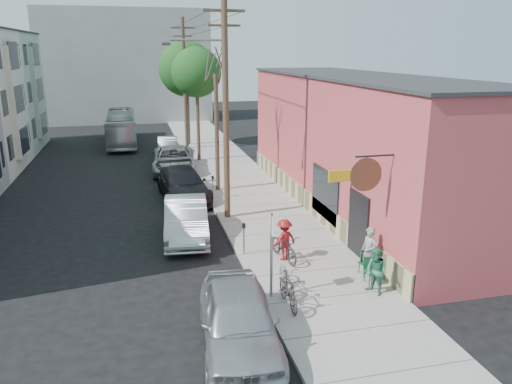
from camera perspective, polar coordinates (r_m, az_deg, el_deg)
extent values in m
plane|color=black|center=(19.13, -7.98, -8.12)|extent=(120.00, 120.00, 0.00)
cube|color=#A19E95|center=(30.00, -2.11, 1.11)|extent=(4.50, 58.00, 0.15)
cube|color=#B04146|center=(25.18, 11.34, 5.34)|extent=(5.00, 20.00, 6.50)
cube|color=#2B2B2D|center=(24.81, 11.76, 12.85)|extent=(5.20, 20.20, 0.12)
cube|color=tan|center=(24.88, 5.73, -0.96)|extent=(0.10, 20.00, 1.10)
cube|color=black|center=(19.38, 11.62, -3.84)|extent=(0.10, 1.60, 2.60)
cube|color=black|center=(22.34, 7.89, -0.19)|extent=(0.08, 3.00, 2.20)
cylinder|color=brown|center=(16.35, 12.44, 1.95)|extent=(1.10, 0.06, 1.10)
cube|color=gold|center=(19.37, 9.66, 1.82)|extent=(1.00, 0.08, 0.45)
cube|color=beige|center=(36.40, -26.23, 9.21)|extent=(1.10, 3.20, 7.00)
cube|color=#A2B69A|center=(44.22, -24.12, 10.37)|extent=(1.10, 3.20, 7.00)
cube|color=#969793|center=(59.45, -14.57, 13.76)|extent=(18.00, 8.00, 12.00)
cube|color=slate|center=(15.73, 1.77, -7.27)|extent=(0.07, 0.07, 2.80)
cube|color=silver|center=(15.37, 1.80, -3.84)|extent=(0.02, 0.45, 0.60)
cylinder|color=slate|center=(19.25, -1.39, -5.54)|extent=(0.06, 0.06, 1.10)
cylinder|color=black|center=(19.04, -1.40, -3.86)|extent=(0.14, 0.14, 0.18)
cylinder|color=slate|center=(26.38, -4.94, 0.38)|extent=(0.06, 0.06, 1.10)
cylinder|color=black|center=(26.23, -4.97, 1.65)|extent=(0.14, 0.14, 0.18)
cylinder|color=#503A28|center=(22.58, -3.47, 9.30)|extent=(0.28, 0.28, 10.00)
cube|color=#503A28|center=(22.48, -3.66, 19.99)|extent=(1.80, 0.12, 0.12)
cube|color=#503A28|center=(22.45, -3.63, 18.47)|extent=(1.40, 0.10, 0.10)
cylinder|color=slate|center=(22.12, -10.26, 16.48)|extent=(0.35, 0.24, 0.24)
cylinder|color=#503A28|center=(40.06, -8.14, 12.07)|extent=(0.28, 0.28, 10.00)
cube|color=#503A28|center=(40.01, -8.38, 18.08)|extent=(1.80, 0.12, 0.12)
cube|color=#503A28|center=(39.99, -8.35, 17.22)|extent=(1.40, 0.10, 0.10)
cylinder|color=#44392C|center=(27.58, -4.50, 6.66)|extent=(0.24, 0.24, 6.35)
cylinder|color=#44392C|center=(35.60, -6.65, 8.22)|extent=(0.24, 0.24, 5.76)
sphere|color=#1E521D|center=(35.32, -6.82, 13.44)|extent=(3.42, 3.42, 3.42)
cylinder|color=#44392C|center=(41.98, -7.79, 9.35)|extent=(0.24, 0.24, 5.77)
sphere|color=#1E521D|center=(41.74, -7.96, 13.79)|extent=(4.48, 4.48, 4.48)
imported|color=gray|center=(17.75, 12.77, -6.69)|extent=(0.60, 0.75, 1.78)
imported|color=#307858|center=(16.58, 13.59, -8.82)|extent=(0.84, 0.93, 1.56)
imported|color=maroon|center=(18.68, 3.25, -5.45)|extent=(1.16, 0.91, 1.58)
imported|color=black|center=(18.79, 3.23, -6.24)|extent=(1.03, 2.05, 1.03)
imported|color=black|center=(15.52, 3.72, -11.17)|extent=(0.51, 1.78, 1.07)
imported|color=slate|center=(16.56, 3.41, -9.59)|extent=(0.79, 1.83, 0.94)
imported|color=#A3A5AA|center=(13.66, -2.00, -14.42)|extent=(2.44, 5.12, 1.69)
imported|color=#B6BABE|center=(21.40, -7.99, -3.08)|extent=(2.20, 5.19, 1.66)
imported|color=black|center=(27.01, -8.35, 0.90)|extent=(2.73, 5.81, 1.64)
imported|color=#A1A1A8|center=(33.10, -9.36, 3.65)|extent=(3.13, 6.09, 1.64)
imported|color=#94949B|center=(38.56, -10.03, 5.15)|extent=(1.66, 4.26, 1.38)
imported|color=silver|center=(44.04, -15.14, 7.07)|extent=(2.41, 9.89, 2.75)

